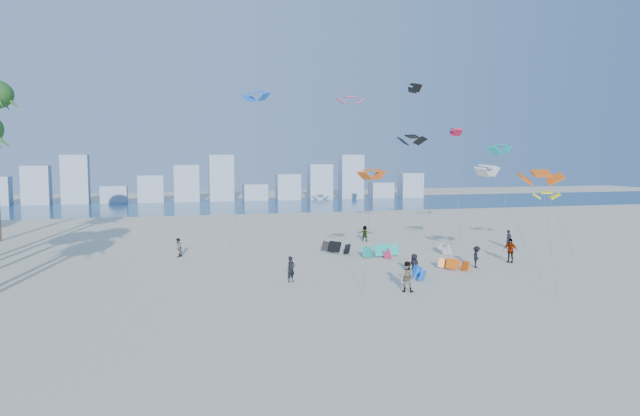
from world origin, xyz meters
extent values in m
plane|color=beige|center=(0.00, 0.00, 0.00)|extent=(220.00, 220.00, 0.00)
plane|color=navy|center=(0.00, 72.00, 0.01)|extent=(220.00, 220.00, 0.00)
imported|color=black|center=(-0.02, 11.98, 0.86)|extent=(0.75, 0.68, 1.71)
imported|color=gray|center=(6.29, 7.49, 0.95)|extent=(1.16, 1.08, 1.90)
imported|color=black|center=(8.70, 11.79, 0.77)|extent=(0.83, 0.62, 1.54)
imported|color=gray|center=(17.98, 14.53, 0.95)|extent=(1.07, 1.16, 1.90)
imported|color=black|center=(14.36, 13.29, 0.81)|extent=(1.12, 1.20, 1.63)
imported|color=gray|center=(10.61, 28.02, 0.77)|extent=(1.43, 1.19, 1.54)
imported|color=black|center=(21.81, 20.76, 0.83)|extent=(0.68, 0.53, 1.66)
imported|color=gray|center=(-7.14, 23.61, 0.78)|extent=(0.88, 0.94, 1.55)
cylinder|color=#595959|center=(4.21, 8.75, 3.71)|extent=(1.81, 3.74, 7.43)
cylinder|color=#595959|center=(14.51, 23.22, 5.06)|extent=(0.20, 5.68, 10.12)
cylinder|color=#595959|center=(15.95, 11.03, 3.79)|extent=(1.14, 5.52, 7.60)
cylinder|color=#595959|center=(-0.83, 30.14, 7.21)|extent=(2.97, 3.22, 14.44)
cylinder|color=#595959|center=(19.41, 26.02, 5.47)|extent=(0.56, 2.28, 10.95)
cylinder|color=#595959|center=(24.12, 16.74, 2.59)|extent=(0.63, 3.39, 5.19)
cylinder|color=#595959|center=(13.12, 34.79, 7.40)|extent=(2.45, 4.65, 14.80)
cylinder|color=#595959|center=(22.44, 22.70, 4.64)|extent=(1.43, 4.46, 9.30)
cylinder|color=#595959|center=(14.54, 5.09, 3.62)|extent=(0.70, 2.93, 7.26)
cylinder|color=#595959|center=(17.44, 31.45, 7.95)|extent=(1.33, 4.24, 15.92)
cube|color=#9EADBF|center=(-29.60, 82.00, 3.30)|extent=(4.40, 3.00, 6.60)
cube|color=#9EADBF|center=(-23.40, 82.00, 4.20)|extent=(4.40, 3.00, 8.40)
cube|color=#9EADBF|center=(-17.20, 82.00, 1.50)|extent=(4.40, 3.00, 3.00)
cube|color=#9EADBF|center=(-11.00, 82.00, 2.40)|extent=(4.40, 3.00, 4.80)
cube|color=#9EADBF|center=(-4.80, 82.00, 3.30)|extent=(4.40, 3.00, 6.60)
cube|color=#9EADBF|center=(1.40, 82.00, 4.20)|extent=(4.40, 3.00, 8.40)
cube|color=#9EADBF|center=(7.60, 82.00, 1.50)|extent=(4.40, 3.00, 3.00)
cube|color=#9EADBF|center=(13.80, 82.00, 2.40)|extent=(4.40, 3.00, 4.80)
cube|color=#9EADBF|center=(20.00, 82.00, 3.30)|extent=(4.40, 3.00, 6.60)
cube|color=#9EADBF|center=(26.20, 82.00, 4.20)|extent=(4.40, 3.00, 8.40)
cube|color=#9EADBF|center=(32.40, 82.00, 1.50)|extent=(4.40, 3.00, 3.00)
cube|color=#9EADBF|center=(38.60, 82.00, 2.40)|extent=(4.40, 3.00, 4.80)
camera|label=1|loc=(-7.65, -25.27, 8.40)|focal=32.69mm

